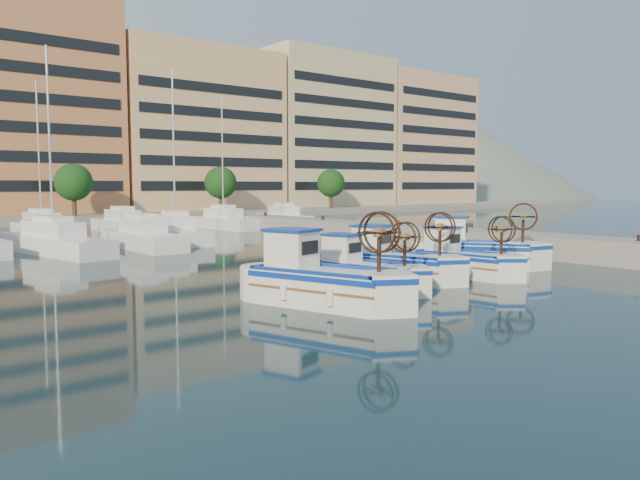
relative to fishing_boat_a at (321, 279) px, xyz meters
The scene contains 10 objects.
ground 5.08m from the fishing_boat_a, ahead, with size 300.00×300.00×0.00m, color #17323D.
quay 19.76m from the fishing_boat_a, 24.31° to the left, with size 3.00×60.00×1.20m, color gray.
waterfront 67.49m from the fishing_boat_a, 77.68° to the left, with size 180.00×40.00×25.60m.
hill_east 182.09m from the fishing_boat_a, 37.22° to the left, with size 160.00×160.00×50.00m, color slate.
yacht_marina 28.18m from the fishing_boat_a, 85.55° to the left, with size 38.09×24.01×11.50m.
fishing_boat_a is the anchor object (origin of this frame).
fishing_boat_b 3.30m from the fishing_boat_a, 23.24° to the left, with size 2.47×4.27×2.59m.
fishing_boat_c 5.98m from the fishing_boat_a, 21.50° to the left, with size 3.09×4.67×2.83m.
fishing_boat_d 8.82m from the fishing_boat_a, ahead, with size 2.17×4.31×2.63m.
fishing_boat_e 11.84m from the fishing_boat_a, 13.30° to the left, with size 4.22×4.98×3.05m.
Camera 1 is at (-17.38, -15.51, 3.83)m, focal length 35.00 mm.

